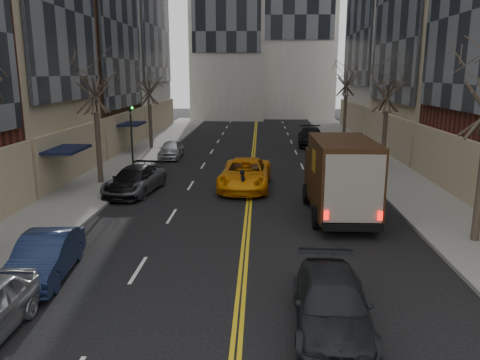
# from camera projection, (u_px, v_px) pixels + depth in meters

# --- Properties ---
(sidewalk_left) EXTENTS (4.00, 66.00, 0.15)m
(sidewalk_left) POSITION_uv_depth(u_px,v_px,m) (130.00, 161.00, 34.30)
(sidewalk_left) COLOR slate
(sidewalk_left) RESTS_ON ground
(sidewalk_right) EXTENTS (4.00, 66.00, 0.15)m
(sidewalk_right) POSITION_uv_depth(u_px,v_px,m) (378.00, 163.00, 33.54)
(sidewalk_right) COLOR slate
(sidewalk_right) RESTS_ON ground
(tree_lf_mid) EXTENTS (3.20, 3.20, 8.91)m
(tree_lf_mid) POSITION_uv_depth(u_px,v_px,m) (93.00, 69.00, 26.02)
(tree_lf_mid) COLOR #382D23
(tree_lf_mid) RESTS_ON sidewalk_left
(tree_lf_far) EXTENTS (3.20, 3.20, 8.12)m
(tree_lf_far) POSITION_uv_depth(u_px,v_px,m) (148.00, 78.00, 38.81)
(tree_lf_far) COLOR #382D23
(tree_lf_far) RESTS_ON sidewalk_left
(tree_rt_mid) EXTENTS (3.20, 3.20, 8.32)m
(tree_rt_mid) POSITION_uv_depth(u_px,v_px,m) (388.00, 77.00, 30.24)
(tree_rt_mid) COLOR #382D23
(tree_rt_mid) RESTS_ON sidewalk_right
(tree_rt_far) EXTENTS (3.20, 3.20, 9.11)m
(tree_rt_far) POSITION_uv_depth(u_px,v_px,m) (347.00, 69.00, 44.72)
(tree_rt_far) COLOR #382D23
(tree_rt_far) RESTS_ON sidewalk_right
(traffic_signal) EXTENTS (0.29, 0.26, 4.70)m
(traffic_signal) POSITION_uv_depth(u_px,v_px,m) (131.00, 133.00, 28.75)
(traffic_signal) COLOR black
(traffic_signal) RESTS_ON sidewalk_left
(ups_truck) EXTENTS (2.77, 6.64, 3.62)m
(ups_truck) POSITION_uv_depth(u_px,v_px,m) (340.00, 178.00, 20.99)
(ups_truck) COLOR black
(ups_truck) RESTS_ON ground
(observer_sedan) EXTENTS (2.15, 4.76, 1.36)m
(observer_sedan) POSITION_uv_depth(u_px,v_px,m) (332.00, 304.00, 11.85)
(observer_sedan) COLOR black
(observer_sedan) RESTS_ON ground
(taxi) EXTENTS (3.03, 6.04, 1.64)m
(taxi) POSITION_uv_depth(u_px,v_px,m) (245.00, 174.00, 26.43)
(taxi) COLOR orange
(taxi) RESTS_ON ground
(pedestrian) EXTENTS (0.39, 0.57, 1.53)m
(pedestrian) POSITION_uv_depth(u_px,v_px,m) (243.00, 184.00, 24.26)
(pedestrian) COLOR black
(pedestrian) RESTS_ON ground
(parked_lf_b) EXTENTS (1.93, 4.37, 1.40)m
(parked_lf_b) POSITION_uv_depth(u_px,v_px,m) (45.00, 256.00, 14.90)
(parked_lf_b) COLOR #101A35
(parked_lf_b) RESTS_ON ground
(parked_lf_c) EXTENTS (2.86, 5.13, 1.35)m
(parked_lf_c) POSITION_uv_depth(u_px,v_px,m) (134.00, 181.00, 25.44)
(parked_lf_c) COLOR #4F5257
(parked_lf_c) RESTS_ON ground
(parked_lf_d) EXTENTS (2.60, 5.16, 1.44)m
(parked_lf_d) POSITION_uv_depth(u_px,v_px,m) (134.00, 180.00, 25.38)
(parked_lf_d) COLOR black
(parked_lf_d) RESTS_ON ground
(parked_lf_e) EXTENTS (1.64, 3.97, 1.35)m
(parked_lf_e) POSITION_uv_depth(u_px,v_px,m) (171.00, 149.00, 35.87)
(parked_lf_e) COLOR #B6BABE
(parked_lf_e) RESTS_ON ground
(parked_rt_a) EXTENTS (1.88, 4.47, 1.43)m
(parked_rt_a) POSITION_uv_depth(u_px,v_px,m) (329.00, 161.00, 30.98)
(parked_rt_a) COLOR #494B51
(parked_rt_a) RESTS_ON ground
(parked_rt_b) EXTENTS (2.93, 5.49, 1.47)m
(parked_rt_b) POSITION_uv_depth(u_px,v_px,m) (332.00, 154.00, 33.62)
(parked_rt_b) COLOR #929498
(parked_rt_b) RESTS_ON ground
(parked_rt_c) EXTENTS (2.67, 5.73, 1.62)m
(parked_rt_c) POSITION_uv_depth(u_px,v_px,m) (311.00, 137.00, 42.12)
(parked_rt_c) COLOR black
(parked_rt_c) RESTS_ON ground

